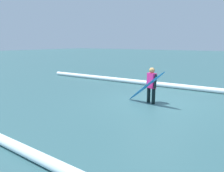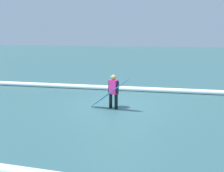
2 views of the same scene
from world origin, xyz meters
name	(u,v)px [view 1 (image 1 of 2)]	position (x,y,z in m)	size (l,w,h in m)	color
ground_plane	(158,102)	(0.00, 0.00, 0.00)	(124.42, 124.42, 0.00)	#2F585D
surfer	(151,84)	(0.19, 0.25, 0.79)	(0.49, 0.33, 1.43)	black
surfboard	(146,87)	(0.31, 0.53, 0.70)	(1.84, 0.81, 1.42)	#268CE5
wave_crest_foreground	(179,86)	(0.18, -3.12, 0.13)	(0.25, 0.25, 18.13)	white
wave_crest_midground	(44,160)	(-0.04, 5.63, 0.12)	(0.23, 0.23, 18.66)	white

